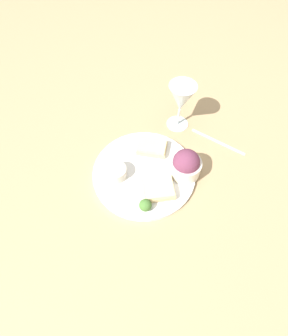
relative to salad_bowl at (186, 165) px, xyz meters
name	(u,v)px	position (x,y,z in m)	size (l,w,h in m)	color
ground_plane	(144,174)	(-0.11, -0.06, -0.05)	(4.00, 4.00, 0.00)	tan
dinner_plate	(144,173)	(-0.11, -0.06, -0.05)	(0.32, 0.32, 0.01)	white
salad_bowl	(186,165)	(0.00, 0.00, 0.00)	(0.09, 0.09, 0.09)	silver
sauce_ramekin	(116,172)	(-0.18, -0.11, -0.02)	(0.06, 0.06, 0.04)	beige
cheese_toast_near	(159,189)	(-0.04, -0.10, -0.03)	(0.11, 0.11, 0.03)	#D1B27F
cheese_toast_far	(152,147)	(-0.13, 0.03, -0.03)	(0.11, 0.09, 0.03)	#D1B27F
wine_glass	(181,99)	(-0.10, 0.18, 0.06)	(0.09, 0.09, 0.17)	silver
garnish	(145,205)	(-0.05, -0.16, -0.02)	(0.04, 0.04, 0.04)	#477533
fork	(218,141)	(0.05, 0.17, -0.05)	(0.19, 0.03, 0.01)	silver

